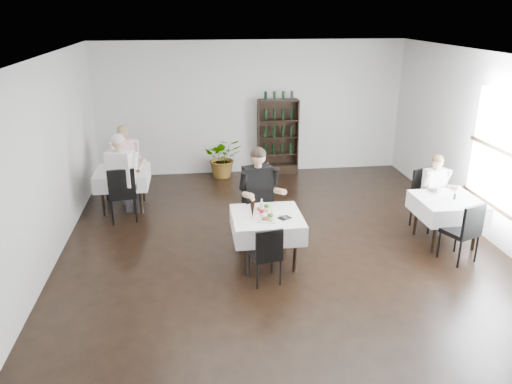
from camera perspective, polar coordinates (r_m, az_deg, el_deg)
The scene contains 23 objects.
room_shell at distance 7.19m, azimuth 3.67°, elevation 2.81°, with size 9.00×9.00×9.00m.
wine_shelf at distance 11.56m, azimuth 2.52°, elevation 6.26°, with size 0.90×0.28×1.75m.
main_table at distance 7.46m, azimuth 1.25°, elevation -3.72°, with size 1.03×1.03×0.77m.
left_table at distance 9.81m, azimuth -14.99°, elevation 1.60°, with size 0.98×0.98×0.77m.
right_table at distance 8.65m, azimuth 20.99°, elevation -1.64°, with size 0.98×0.98×0.77m.
potted_tree at distance 11.36m, azimuth -3.75°, elevation 3.97°, with size 0.83×0.72×0.92m, color #23561D.
main_chair_far at distance 8.25m, azimuth 0.02°, elevation -1.82°, with size 0.54×0.55×0.96m.
main_chair_near at distance 6.93m, azimuth 1.23°, elevation -6.88°, with size 0.46×0.47×0.86m.
left_chair_far at distance 10.47m, azimuth -15.10°, elevation 2.75°, with size 0.63×0.63×1.08m.
left_chair_near at distance 9.19m, azimuth -15.06°, elevation 0.10°, with size 0.54×0.55×1.03m.
right_chair_far at distance 9.22m, azimuth 18.92°, elevation -0.25°, with size 0.62×0.62×1.03m.
right_chair_near at distance 8.11m, azimuth 22.77°, elevation -3.89°, with size 0.57×0.58×0.96m.
diner_main at distance 7.82m, azimuth 0.43°, elevation 0.11°, with size 0.68×0.71×1.65m.
diner_left_far at distance 10.24m, azimuth -14.72°, elevation 3.87°, with size 0.62×0.65×1.50m.
diner_left_near at distance 9.20m, azimuth -14.96°, elevation 2.44°, with size 0.70×0.74×1.62m.
diner_right_far at distance 9.07m, azimuth 19.97°, elevation 0.53°, with size 0.55×0.58×1.33m.
plate_far at distance 7.56m, azimuth 0.87°, elevation -1.97°, with size 0.28×0.28×0.09m.
plate_near at distance 7.23m, azimuth 1.36°, elevation -3.07°, with size 0.33×0.33×0.08m.
pilsner_dark at distance 7.23m, azimuth -0.41°, elevation -2.05°, with size 0.08×0.08×0.34m.
pilsner_lager at distance 7.39m, azimuth -0.38°, elevation -1.65°, with size 0.07×0.07×0.30m.
coke_bottle at distance 7.31m, azimuth 0.65°, elevation -2.02°, with size 0.07×0.07×0.28m.
napkin_cutlery at distance 7.31m, azimuth 3.29°, elevation -2.95°, with size 0.22×0.21×0.02m.
pepper_mill at distance 8.60m, azimuth 21.76°, elevation -0.47°, with size 0.04×0.04×0.09m, color black.
Camera 1 is at (-1.33, -6.73, 3.67)m, focal length 35.00 mm.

